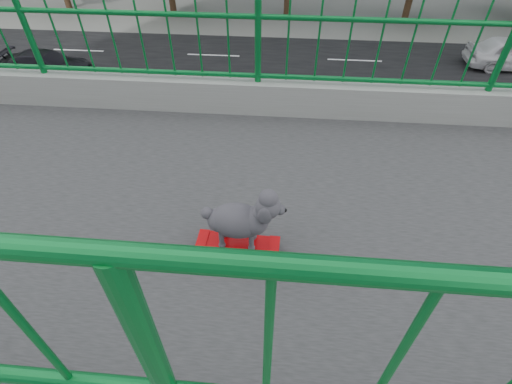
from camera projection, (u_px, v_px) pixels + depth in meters
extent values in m
cube|color=black|center=(191.00, 109.00, 17.04)|extent=(18.00, 90.00, 0.02)
cylinder|color=black|center=(409.00, 1.00, 24.57)|extent=(0.44, 0.44, 2.66)
cube|color=red|center=(238.00, 243.00, 2.30)|extent=(0.17, 0.51, 0.02)
cube|color=#99999E|center=(212.00, 243.00, 2.33)|extent=(0.09, 0.04, 0.02)
cylinder|color=#0824B6|center=(215.00, 236.00, 2.38)|extent=(0.03, 0.06, 0.06)
sphere|color=yellow|center=(215.00, 236.00, 2.38)|extent=(0.03, 0.03, 0.03)
cylinder|color=#0824B6|center=(210.00, 252.00, 2.29)|extent=(0.03, 0.06, 0.06)
sphere|color=yellow|center=(210.00, 252.00, 2.29)|extent=(0.03, 0.03, 0.03)
cube|color=#99999E|center=(264.00, 248.00, 2.30)|extent=(0.09, 0.04, 0.02)
cylinder|color=#0824B6|center=(265.00, 241.00, 2.35)|extent=(0.03, 0.06, 0.06)
sphere|color=yellow|center=(265.00, 241.00, 2.35)|extent=(0.03, 0.03, 0.03)
cylinder|color=#0824B6|center=(263.00, 257.00, 2.26)|extent=(0.03, 0.06, 0.06)
sphere|color=yellow|center=(263.00, 257.00, 2.26)|extent=(0.03, 0.03, 0.03)
ellipsoid|color=#333137|center=(237.00, 221.00, 2.16)|extent=(0.21, 0.32, 0.21)
sphere|color=#333137|center=(268.00, 206.00, 2.05)|extent=(0.14, 0.14, 0.14)
sphere|color=black|center=(285.00, 210.00, 2.05)|extent=(0.02, 0.02, 0.02)
sphere|color=#333137|center=(207.00, 213.00, 2.15)|extent=(0.07, 0.07, 0.07)
cylinder|color=#333137|center=(253.00, 231.00, 2.27)|extent=(0.03, 0.03, 0.13)
cylinder|color=#333137|center=(251.00, 243.00, 2.21)|extent=(0.03, 0.03, 0.13)
cylinder|color=#333137|center=(224.00, 228.00, 2.29)|extent=(0.03, 0.03, 0.13)
cylinder|color=#333137|center=(222.00, 240.00, 2.22)|extent=(0.03, 0.03, 0.13)
imported|color=#B2070B|center=(292.00, 105.00, 15.78)|extent=(2.65, 5.74, 1.59)
imported|color=black|center=(48.00, 65.00, 19.00)|extent=(1.83, 4.50, 1.31)
imported|color=silver|center=(396.00, 157.00, 13.24)|extent=(2.50, 5.41, 1.50)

